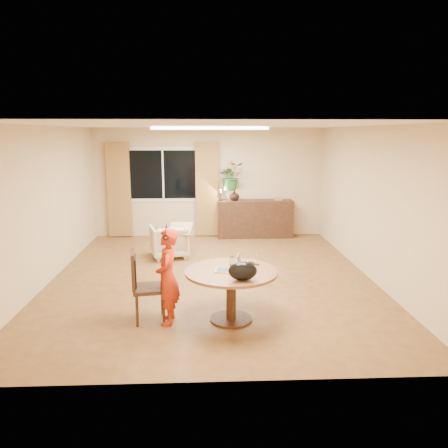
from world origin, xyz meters
name	(u,v)px	position (x,y,z in m)	size (l,w,h in m)	color
floor	(212,278)	(0.00, 0.00, 0.00)	(6.50, 6.50, 0.00)	brown
ceiling	(211,125)	(0.00, 0.00, 2.60)	(6.50, 6.50, 0.00)	white
wall_back	(209,183)	(0.00, 3.25, 1.30)	(5.50, 5.50, 0.00)	beige
wall_left	(45,205)	(-2.75, 0.00, 1.30)	(6.50, 6.50, 0.00)	beige
wall_right	(372,203)	(2.75, 0.00, 1.30)	(6.50, 6.50, 0.00)	beige
window	(163,175)	(-1.10, 3.23, 1.50)	(1.70, 0.03, 1.30)	white
curtain_left	(119,190)	(-2.15, 3.15, 1.15)	(0.55, 0.08, 2.25)	brown
curtain_right	(207,190)	(-0.05, 3.15, 1.15)	(0.55, 0.08, 2.25)	brown
ceiling_panel	(210,128)	(0.00, 1.20, 2.57)	(2.20, 0.35, 0.05)	white
dining_table	(231,281)	(0.23, -1.77, 0.55)	(1.23, 1.23, 0.70)	brown
dining_chair	(149,286)	(-0.85, -1.72, 0.48)	(0.46, 0.42, 0.97)	black
child	(168,277)	(-0.60, -1.79, 0.64)	(0.31, 0.47, 1.28)	red
laptop	(228,262)	(0.19, -1.77, 0.82)	(0.35, 0.23, 0.23)	#B7B7BC
tumbler	(232,261)	(0.26, -1.52, 0.76)	(0.08, 0.08, 0.11)	white
wine_glass	(257,258)	(0.61, -1.53, 0.79)	(0.06, 0.06, 0.18)	white
pot_lid	(248,263)	(0.48, -1.50, 0.72)	(0.20, 0.20, 0.03)	white
handbag	(243,271)	(0.35, -2.16, 0.82)	(0.36, 0.21, 0.24)	black
armchair	(169,241)	(-0.84, 1.36, 0.33)	(0.70, 0.72, 0.65)	beige
throw	(180,225)	(-0.60, 1.34, 0.67)	(0.45, 0.55, 0.03)	#C3B59C
sideboard	(255,219)	(1.10, 3.01, 0.45)	(1.79, 0.44, 0.90)	black
vase	(234,195)	(0.60, 3.01, 1.02)	(0.24, 0.24, 0.25)	black
bouquet	(231,176)	(0.52, 3.01, 1.48)	(0.59, 0.51, 0.66)	#2F6024
book_stack	(278,199)	(1.65, 3.01, 0.94)	(0.19, 0.14, 0.08)	#8E6948
desk_lamp	(221,194)	(0.27, 2.96, 1.06)	(0.13, 0.13, 0.32)	black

